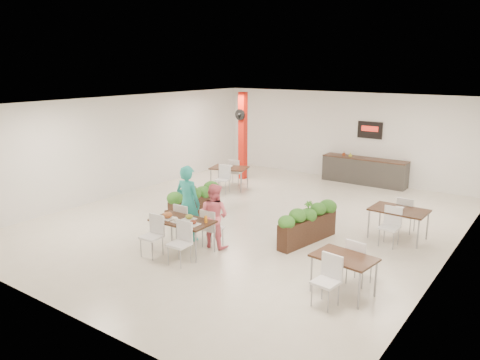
# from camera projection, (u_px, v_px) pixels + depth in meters

# --- Properties ---
(ground) EXTENTS (12.00, 12.00, 0.00)m
(ground) POSITION_uv_depth(u_px,v_px,m) (253.00, 220.00, 12.88)
(ground) COLOR beige
(ground) RESTS_ON ground
(room_shell) EXTENTS (10.10, 12.10, 3.22)m
(room_shell) POSITION_uv_depth(u_px,v_px,m) (253.00, 148.00, 12.39)
(room_shell) COLOR white
(room_shell) RESTS_ON ground
(red_column) EXTENTS (0.40, 0.41, 3.20)m
(red_column) POSITION_uv_depth(u_px,v_px,m) (243.00, 135.00, 17.17)
(red_column) COLOR red
(red_column) RESTS_ON ground
(service_counter) EXTENTS (3.00, 0.64, 2.20)m
(service_counter) POSITION_uv_depth(u_px,v_px,m) (364.00, 170.00, 16.67)
(service_counter) COLOR #312E2B
(service_counter) RESTS_ON ground
(main_table) EXTENTS (1.43, 1.67, 0.92)m
(main_table) POSITION_uv_depth(u_px,v_px,m) (182.00, 225.00, 10.58)
(main_table) COLOR black
(main_table) RESTS_ON ground
(diner_man) EXTENTS (0.69, 0.47, 1.85)m
(diner_man) POSITION_uv_depth(u_px,v_px,m) (188.00, 203.00, 11.25)
(diner_man) COLOR teal
(diner_man) RESTS_ON ground
(diner_woman) EXTENTS (0.76, 0.61, 1.52)m
(diner_woman) POSITION_uv_depth(u_px,v_px,m) (214.00, 215.00, 10.84)
(diner_woman) COLOR #F96E81
(diner_woman) RESTS_ON ground
(planter_left) EXTENTS (0.54, 1.78, 0.93)m
(planter_left) POSITION_uv_depth(u_px,v_px,m) (194.00, 199.00, 13.09)
(planter_left) COLOR black
(planter_left) RESTS_ON ground
(planter_right) EXTENTS (0.69, 1.94, 1.03)m
(planter_right) POSITION_uv_depth(u_px,v_px,m) (308.00, 222.00, 11.14)
(planter_right) COLOR black
(planter_right) RESTS_ON ground
(side_table_a) EXTENTS (1.38, 1.67, 0.92)m
(side_table_a) POSITION_uv_depth(u_px,v_px,m) (229.00, 171.00, 15.98)
(side_table_a) COLOR black
(side_table_a) RESTS_ON ground
(side_table_b) EXTENTS (1.33, 1.63, 0.92)m
(side_table_b) POSITION_uv_depth(u_px,v_px,m) (399.00, 214.00, 11.35)
(side_table_b) COLOR black
(side_table_b) RESTS_ON ground
(side_table_c) EXTENTS (1.19, 1.66, 0.92)m
(side_table_c) POSITION_uv_depth(u_px,v_px,m) (344.00, 263.00, 8.58)
(side_table_c) COLOR black
(side_table_c) RESTS_ON ground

